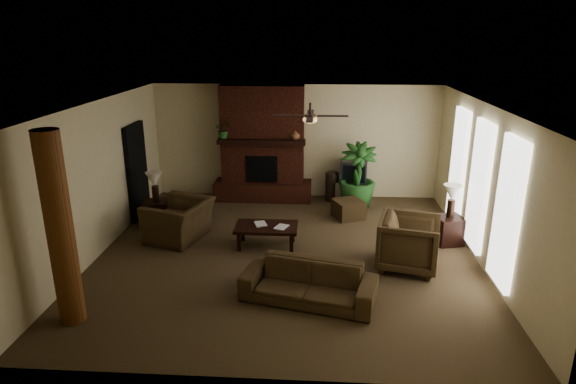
# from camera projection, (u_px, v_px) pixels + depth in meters

# --- Properties ---
(room_shell) EXTENTS (7.00, 7.00, 7.00)m
(room_shell) POSITION_uv_depth(u_px,v_px,m) (287.00, 183.00, 8.76)
(room_shell) COLOR brown
(room_shell) RESTS_ON ground
(fireplace) EXTENTS (2.40, 0.70, 2.80)m
(fireplace) POSITION_uv_depth(u_px,v_px,m) (263.00, 153.00, 11.94)
(fireplace) COLOR #4F2015
(fireplace) RESTS_ON ground
(windows) EXTENTS (0.08, 3.65, 2.35)m
(windows) POSITION_uv_depth(u_px,v_px,m) (479.00, 186.00, 8.76)
(windows) COLOR white
(windows) RESTS_ON ground
(log_column) EXTENTS (0.36, 0.36, 2.80)m
(log_column) POSITION_uv_depth(u_px,v_px,m) (60.00, 231.00, 6.67)
(log_column) COLOR brown
(log_column) RESTS_ON ground
(doorway) EXTENTS (0.10, 1.00, 2.10)m
(doorway) POSITION_uv_depth(u_px,v_px,m) (137.00, 171.00, 10.79)
(doorway) COLOR black
(doorway) RESTS_ON ground
(ceiling_fan) EXTENTS (1.35, 1.35, 0.37)m
(ceiling_fan) POSITION_uv_depth(u_px,v_px,m) (310.00, 118.00, 8.67)
(ceiling_fan) COLOR black
(ceiling_fan) RESTS_ON ceiling
(sofa) EXTENTS (2.14, 1.08, 0.80)m
(sofa) POSITION_uv_depth(u_px,v_px,m) (309.00, 277.00, 7.49)
(sofa) COLOR #43321C
(sofa) RESTS_ON ground
(armchair_left) EXTENTS (1.12, 1.40, 1.06)m
(armchair_left) POSITION_uv_depth(u_px,v_px,m) (179.00, 214.00, 9.72)
(armchair_left) COLOR #43321C
(armchair_left) RESTS_ON ground
(armchair_right) EXTENTS (1.15, 1.20, 1.03)m
(armchair_right) POSITION_uv_depth(u_px,v_px,m) (409.00, 241.00, 8.52)
(armchair_right) COLOR #43321C
(armchair_right) RESTS_ON ground
(coffee_table) EXTENTS (1.20, 0.70, 0.43)m
(coffee_table) POSITION_uv_depth(u_px,v_px,m) (266.00, 228.00, 9.42)
(coffee_table) COLOR black
(coffee_table) RESTS_ON ground
(ottoman) EXTENTS (0.79, 0.79, 0.40)m
(ottoman) POSITION_uv_depth(u_px,v_px,m) (348.00, 209.00, 10.95)
(ottoman) COLOR #43321C
(ottoman) RESTS_ON ground
(tv_stand) EXTENTS (0.94, 0.68, 0.50)m
(tv_stand) POSITION_uv_depth(u_px,v_px,m) (352.00, 191.00, 12.02)
(tv_stand) COLOR silver
(tv_stand) RESTS_ON ground
(tv) EXTENTS (0.71, 0.60, 0.52)m
(tv) POSITION_uv_depth(u_px,v_px,m) (353.00, 171.00, 11.86)
(tv) COLOR #323234
(tv) RESTS_ON tv_stand
(floor_vase) EXTENTS (0.34, 0.34, 0.77)m
(floor_vase) POSITION_uv_depth(u_px,v_px,m) (332.00, 184.00, 12.00)
(floor_vase) COLOR black
(floor_vase) RESTS_ON ground
(floor_plant) EXTENTS (0.89, 1.55, 0.86)m
(floor_plant) POSITION_uv_depth(u_px,v_px,m) (357.00, 189.00, 11.57)
(floor_plant) COLOR #295D25
(floor_plant) RESTS_ON ground
(side_table_left) EXTENTS (0.61, 0.61, 0.55)m
(side_table_left) POSITION_uv_depth(u_px,v_px,m) (156.00, 213.00, 10.48)
(side_table_left) COLOR black
(side_table_left) RESTS_ON ground
(lamp_left) EXTENTS (0.42, 0.42, 0.65)m
(lamp_left) POSITION_uv_depth(u_px,v_px,m) (154.00, 181.00, 10.24)
(lamp_left) COLOR black
(lamp_left) RESTS_ON side_table_left
(side_table_right) EXTENTS (0.61, 0.61, 0.55)m
(side_table_right) POSITION_uv_depth(u_px,v_px,m) (448.00, 230.00, 9.60)
(side_table_right) COLOR black
(side_table_right) RESTS_ON ground
(lamp_right) EXTENTS (0.39, 0.39, 0.65)m
(lamp_right) POSITION_uv_depth(u_px,v_px,m) (452.00, 195.00, 9.38)
(lamp_right) COLOR black
(lamp_right) RESTS_ON side_table_right
(mantel_plant) EXTENTS (0.39, 0.43, 0.33)m
(mantel_plant) POSITION_uv_depth(u_px,v_px,m) (224.00, 132.00, 11.63)
(mantel_plant) COLOR #295D25
(mantel_plant) RESTS_ON fireplace
(mantel_vase) EXTENTS (0.27, 0.28, 0.22)m
(mantel_vase) POSITION_uv_depth(u_px,v_px,m) (295.00, 135.00, 11.54)
(mantel_vase) COLOR #8E5B39
(mantel_vase) RESTS_ON fireplace
(book_a) EXTENTS (0.21, 0.10, 0.29)m
(book_a) POSITION_uv_depth(u_px,v_px,m) (255.00, 218.00, 9.38)
(book_a) COLOR #999999
(book_a) RESTS_ON coffee_table
(book_b) EXTENTS (0.21, 0.10, 0.29)m
(book_b) POSITION_uv_depth(u_px,v_px,m) (276.00, 220.00, 9.31)
(book_b) COLOR #999999
(book_b) RESTS_ON coffee_table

